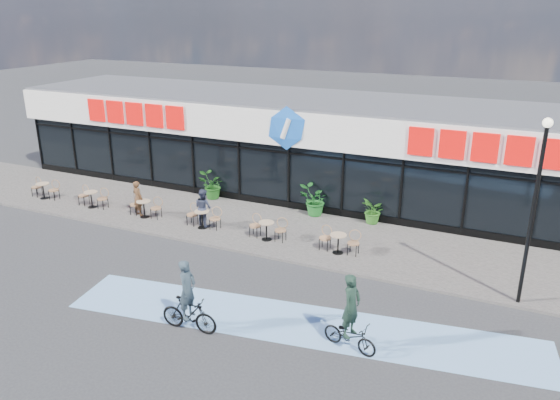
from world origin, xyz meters
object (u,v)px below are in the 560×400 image
object	(u,v)px
lamp_post	(535,199)
potted_plant_left	(211,186)
potted_plant_mid	(314,201)
potted_plant_right	(373,211)
bistro_set_0	(45,189)
cyclist_a	(350,324)
patron_right	(203,207)
patron_left	(138,198)

from	to	relation	value
lamp_post	potted_plant_left	world-z (taller)	lamp_post
potted_plant_left	potted_plant_mid	bearing A→B (deg)	-0.66
potted_plant_left	potted_plant_mid	size ratio (longest dim) A/B	0.95
potted_plant_left	potted_plant_right	xyz separation A→B (m)	(7.78, 0.09, -0.09)
lamp_post	potted_plant_right	distance (m)	7.80
bistro_set_0	potted_plant_right	size ratio (longest dim) A/B	1.38
cyclist_a	bistro_set_0	bearing A→B (deg)	161.79
lamp_post	cyclist_a	bearing A→B (deg)	-132.67
bistro_set_0	patron_right	xyz separation A→B (m)	(8.68, 0.18, 0.34)
potted_plant_left	cyclist_a	distance (m)	12.90
potted_plant_left	potted_plant_mid	world-z (taller)	potted_plant_mid
patron_right	cyclist_a	bearing A→B (deg)	161.89
potted_plant_left	patron_left	size ratio (longest dim) A/B	0.83
cyclist_a	patron_left	bearing A→B (deg)	153.95
lamp_post	potted_plant_mid	bearing A→B (deg)	153.16
potted_plant_right	patron_left	size ratio (longest dim) A/B	0.72
potted_plant_left	potted_plant_right	distance (m)	7.78
patron_left	cyclist_a	xyz separation A→B (m)	(11.32, -5.53, -0.09)
bistro_set_0	lamp_post	bearing A→B (deg)	-3.14
potted_plant_right	lamp_post	bearing A→B (deg)	-37.14
bistro_set_0	patron_left	xyz separation A→B (m)	(5.48, 0.01, 0.32)
lamp_post	bistro_set_0	size ratio (longest dim) A/B	3.72
lamp_post	patron_right	bearing A→B (deg)	173.81
patron_left	patron_right	size ratio (longest dim) A/B	0.98
bistro_set_0	potted_plant_mid	world-z (taller)	potted_plant_mid
bistro_set_0	patron_right	bearing A→B (deg)	1.17
potted_plant_left	patron_left	bearing A→B (deg)	-119.42
potted_plant_left	potted_plant_right	world-z (taller)	potted_plant_left
bistro_set_0	cyclist_a	distance (m)	17.69
patron_right	cyclist_a	size ratio (longest dim) A/B	0.71
bistro_set_0	patron_right	distance (m)	8.69
bistro_set_0	cyclist_a	world-z (taller)	cyclist_a
lamp_post	cyclist_a	world-z (taller)	lamp_post
bistro_set_0	patron_right	world-z (taller)	patron_right
patron_right	potted_plant_left	bearing A→B (deg)	-47.57
potted_plant_left	patron_right	distance (m)	3.31
lamp_post	potted_plant_right	bearing A→B (deg)	142.86
lamp_post	potted_plant_mid	world-z (taller)	lamp_post
bistro_set_0	patron_left	bearing A→B (deg)	0.06
bistro_set_0	potted_plant_left	bearing A→B (deg)	23.54
lamp_post	potted_plant_mid	size ratio (longest dim) A/B	4.22
potted_plant_left	cyclist_a	xyz separation A→B (m)	(9.54, -8.69, 0.04)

